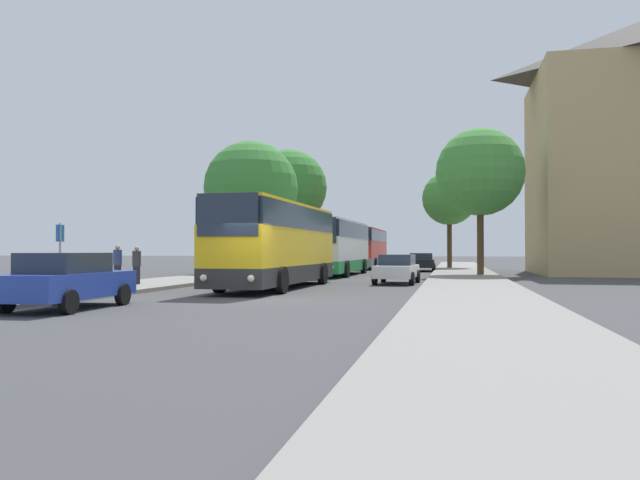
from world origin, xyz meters
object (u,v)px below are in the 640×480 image
at_px(bus_stop_sign, 60,249).
at_px(pedestrian_waiting_near, 118,264).
at_px(bus_rear, 365,248).
at_px(tree_right_mid, 449,198).
at_px(parked_car_left_curb, 67,280).
at_px(parked_car_right_far, 421,262).
at_px(parked_car_right_near, 397,268).
at_px(bus_middle, 336,246).
at_px(pedestrian_waiting_far, 137,265).
at_px(tree_right_near, 480,172).
at_px(tree_left_far, 251,188).
at_px(tree_left_near, 289,187).
at_px(bus_front, 277,243).

relative_size(bus_stop_sign, pedestrian_waiting_near, 1.43).
xyz_separation_m(bus_rear, tree_right_mid, (7.24, -0.79, 4.14)).
distance_m(parked_car_left_curb, parked_car_right_far, 33.72).
bearing_deg(pedestrian_waiting_near, bus_stop_sign, -12.80).
height_order(parked_car_left_curb, parked_car_right_near, parked_car_left_curb).
distance_m(bus_middle, pedestrian_waiting_far, 16.07).
bearing_deg(tree_right_near, parked_car_right_near, -115.94).
distance_m(parked_car_right_far, tree_left_far, 14.37).
xyz_separation_m(tree_left_near, tree_right_near, (15.40, -13.46, -0.75)).
height_order(bus_middle, bus_rear, bus_middle).
xyz_separation_m(bus_front, bus_stop_sign, (-6.39, -5.60, -0.24)).
relative_size(bus_stop_sign, tree_right_near, 0.27).
bearing_deg(parked_car_right_near, tree_left_near, -60.41).
bearing_deg(tree_left_far, tree_right_near, -5.70).
height_order(bus_stop_sign, tree_right_mid, tree_right_mid).
bearing_deg(parked_car_left_curb, bus_middle, 81.83).
bearing_deg(bus_rear, tree_right_near, -60.03).
relative_size(bus_rear, parked_car_right_far, 2.81).
xyz_separation_m(bus_rear, bus_stop_sign, (-6.20, -34.59, -0.20)).
distance_m(parked_car_right_far, tree_right_mid, 7.99).
bearing_deg(tree_right_mid, tree_left_near, -173.72).
xyz_separation_m(pedestrian_waiting_far, tree_right_near, (14.83, 14.22, 5.32)).
relative_size(parked_car_right_near, bus_stop_sign, 1.76).
xyz_separation_m(pedestrian_waiting_near, tree_left_far, (0.67, 15.93, 4.78)).
distance_m(bus_middle, parked_car_right_near, 10.62).
height_order(bus_front, parked_car_right_far, bus_front).
height_order(bus_middle, tree_right_mid, tree_right_mid).
xyz_separation_m(parked_car_right_far, tree_right_near, (3.96, -9.30, 5.56)).
distance_m(pedestrian_waiting_far, tree_right_near, 21.22).
xyz_separation_m(bus_front, tree_left_far, (-6.01, 14.74, 3.89)).
bearing_deg(parked_car_right_far, bus_stop_sign, 65.17).
distance_m(tree_left_far, tree_right_mid, 18.76).
height_order(bus_stop_sign, tree_left_near, tree_left_near).
bearing_deg(pedestrian_waiting_near, parked_car_right_far, 137.27).
xyz_separation_m(pedestrian_waiting_far, tree_left_far, (-0.09, 15.71, 4.81)).
bearing_deg(pedestrian_waiting_far, tree_left_far, -164.44).
bearing_deg(bus_middle, parked_car_right_far, 60.51).
bearing_deg(bus_rear, parked_car_right_near, -78.86).
bearing_deg(parked_car_left_curb, tree_left_far, 95.66).
bearing_deg(bus_stop_sign, tree_right_mid, 68.31).
relative_size(bus_front, bus_rear, 0.95).
bearing_deg(bus_rear, bus_stop_sign, -100.23).
relative_size(bus_stop_sign, tree_left_near, 0.24).
bearing_deg(bus_rear, tree_left_near, -160.18).
distance_m(bus_rear, bus_stop_sign, 35.14).
height_order(pedestrian_waiting_near, pedestrian_waiting_far, pedestrian_waiting_near).
bearing_deg(pedestrian_waiting_near, parked_car_left_curb, 5.71).
bearing_deg(bus_middle, tree_right_near, -3.86).
relative_size(parked_car_right_far, tree_right_near, 0.48).
relative_size(bus_stop_sign, tree_right_mid, 0.30).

